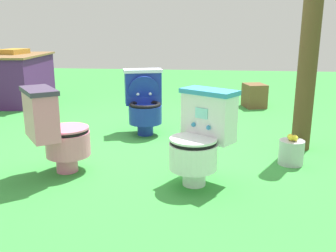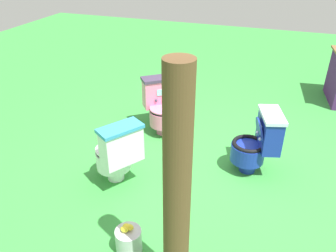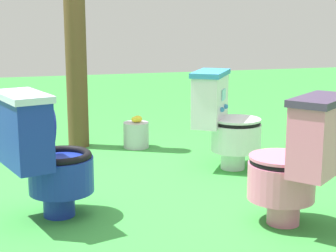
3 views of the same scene
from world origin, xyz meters
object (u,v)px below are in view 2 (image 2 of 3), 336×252
(toilet_blue, at_px, (258,142))
(toilet_white, at_px, (117,153))
(toilet_pink, at_px, (161,106))
(lemon_bucket, at_px, (129,240))
(wooden_post, at_px, (177,195))

(toilet_blue, bearing_deg, toilet_white, 100.16)
(toilet_pink, xyz_separation_m, lemon_bucket, (0.44, -1.98, -0.25))
(toilet_white, height_order, wooden_post, wooden_post)
(toilet_blue, bearing_deg, lemon_bucket, 133.32)
(wooden_post, height_order, lemon_bucket, wooden_post)
(wooden_post, bearing_deg, toilet_white, 134.46)
(toilet_white, distance_m, lemon_bucket, 0.97)
(toilet_white, relative_size, lemon_bucket, 2.63)
(toilet_white, bearing_deg, lemon_bucket, -115.12)
(toilet_blue, height_order, toilet_white, same)
(toilet_pink, height_order, wooden_post, wooden_post)
(toilet_pink, xyz_separation_m, wooden_post, (0.91, -2.16, 0.52))
(toilet_blue, height_order, lemon_bucket, toilet_blue)
(toilet_blue, relative_size, wooden_post, 0.41)
(wooden_post, bearing_deg, toilet_pink, 112.89)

